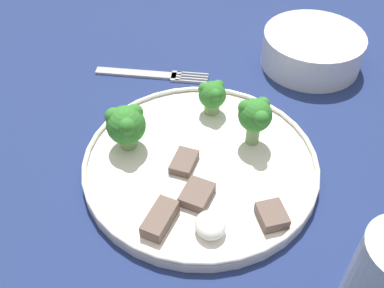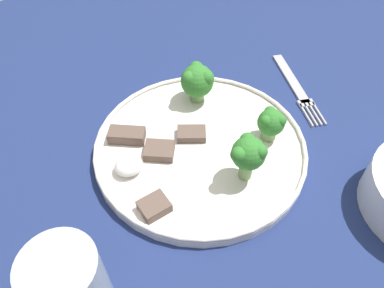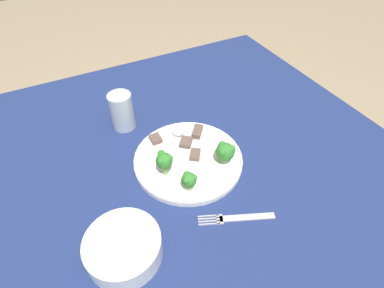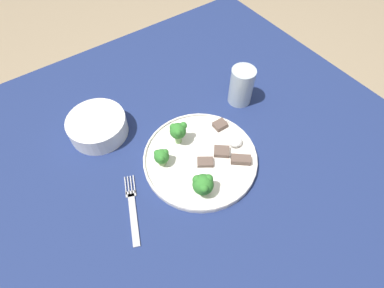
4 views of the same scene
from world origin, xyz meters
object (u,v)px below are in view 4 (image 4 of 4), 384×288
Objects in this scene: fork at (133,210)px; drinking_glass at (241,88)px; cream_bowl at (98,126)px; dinner_plate at (198,158)px.

fork is 1.51× the size of drinking_glass.
fork is 1.09× the size of cream_bowl.
cream_bowl is (0.03, 0.25, 0.02)m from fork.
fork is 0.44m from drinking_glass.
dinner_plate is 2.58× the size of drinking_glass.
drinking_glass is at bearing 24.51° from dinner_plate.
dinner_plate is at bearing -155.49° from drinking_glass.
dinner_plate is at bearing 6.64° from fork.
fork is at bearing -173.36° from dinner_plate.
cream_bowl is at bearing 81.93° from fork.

